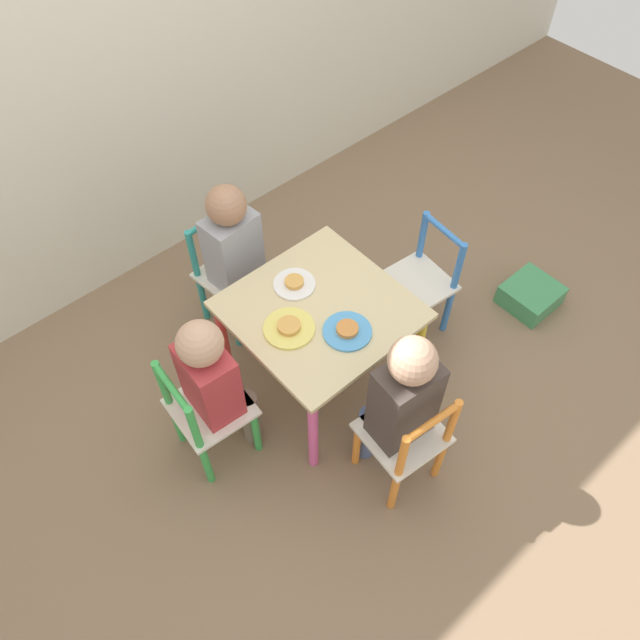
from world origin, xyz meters
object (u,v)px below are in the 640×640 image
chair_teal (231,275)px  chair_blue (420,284)px  kids_table (320,320)px  storage_bin (531,295)px  child_left (215,378)px  child_back (236,251)px  plate_left (289,328)px  child_front (400,399)px  plate_back (294,284)px  chair_green (206,413)px  plate_front (347,331)px  chair_orange (406,440)px

chair_teal → chair_blue: 0.78m
kids_table → storage_bin: kids_table is taller
child_left → storage_bin: child_left is taller
child_back → plate_left: (-0.10, -0.44, 0.03)m
child_front → storage_bin: size_ratio=3.37×
kids_table → plate_left: size_ratio=3.28×
chair_blue → plate_back: chair_blue is taller
chair_green → plate_left: (0.36, -0.03, 0.22)m
chair_blue → child_left: child_left is taller
child_back → plate_front: size_ratio=4.36×
chair_orange → child_back: child_back is taller
chair_blue → plate_back: (-0.50, 0.19, 0.22)m
chair_green → chair_blue: 1.01m
child_front → plate_back: size_ratio=4.97×
chair_teal → chair_orange: size_ratio=1.00×
child_back → storage_bin: (1.03, -0.76, -0.39)m
child_back → child_front: child_front is taller
kids_table → storage_bin: bearing=-18.0°
chair_teal → plate_left: chair_teal is taller
chair_green → child_left: (0.06, -0.00, 0.17)m
chair_orange → child_left: size_ratio=0.73×
plate_back → plate_left: bearing=-135.0°
kids_table → child_left: size_ratio=0.82×
kids_table → chair_orange: size_ratio=1.13×
chair_green → storage_bin: chair_green is taller
child_back → storage_bin: 1.34m
chair_teal → plate_front: bearing=-91.3°
chair_orange → child_back: bearing=-84.6°
chair_green → plate_back: (0.51, 0.11, 0.22)m
chair_green → child_front: child_front is taller
plate_back → plate_front: same height
kids_table → chair_teal: (-0.05, 0.50, -0.14)m
chair_orange → plate_back: (0.05, 0.65, 0.22)m
chair_blue → plate_front: 0.56m
child_back → plate_left: child_back is taller
kids_table → chair_green: (-0.51, 0.03, -0.14)m
chair_blue → plate_front: bearing=-74.0°
kids_table → child_left: bearing=176.1°
kids_table → chair_green: bearing=176.1°
child_left → plate_left: size_ratio=3.99×
chair_blue → child_back: (-0.55, 0.49, 0.18)m
chair_teal → child_front: size_ratio=0.68×
child_front → plate_left: child_front is taller
child_back → child_front: 0.89m
chair_orange → child_front: child_front is taller
chair_blue → chair_teal: bearing=-129.3°
plate_front → child_left: bearing=158.7°
kids_table → plate_front: plate_front is taller
plate_front → storage_bin: 1.08m
child_left → chair_blue: bearing=-90.9°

